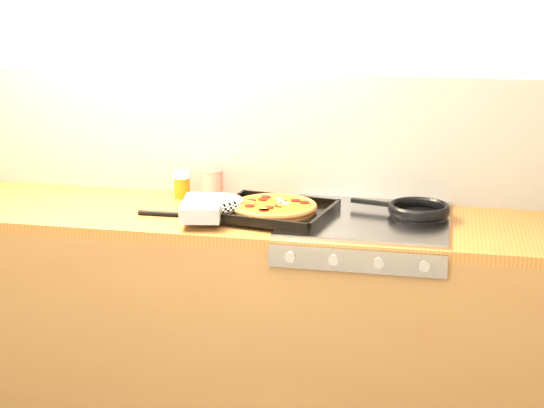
% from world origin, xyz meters
% --- Properties ---
extents(room_shell, '(3.20, 3.20, 3.20)m').
position_xyz_m(room_shell, '(0.00, 1.39, 1.15)').
color(room_shell, white).
rests_on(room_shell, ground).
extents(counter_run, '(3.20, 0.62, 0.90)m').
position_xyz_m(counter_run, '(0.00, 1.10, 0.45)').
color(counter_run, brown).
rests_on(counter_run, ground).
extents(stovetop, '(0.60, 0.56, 0.02)m').
position_xyz_m(stovetop, '(0.45, 1.10, 0.91)').
color(stovetop, gray).
rests_on(stovetop, counter_run).
extents(pizza_on_tray, '(0.57, 0.45, 0.07)m').
position_xyz_m(pizza_on_tray, '(0.04, 1.04, 0.94)').
color(pizza_on_tray, black).
rests_on(pizza_on_tray, stovetop).
extents(frying_pan, '(0.40, 0.27, 0.04)m').
position_xyz_m(frying_pan, '(0.63, 1.16, 0.94)').
color(frying_pan, black).
rests_on(frying_pan, stovetop).
extents(tomato_can, '(0.10, 0.10, 0.12)m').
position_xyz_m(tomato_can, '(-0.19, 1.28, 0.96)').
color(tomato_can, '#A4160D').
rests_on(tomato_can, counter_run).
extents(juice_glass, '(0.08, 0.08, 0.11)m').
position_xyz_m(juice_glass, '(-0.31, 1.27, 0.96)').
color(juice_glass, '#ED5C0D').
rests_on(juice_glass, counter_run).
extents(wooden_spoon, '(0.29, 0.12, 0.02)m').
position_xyz_m(wooden_spoon, '(0.15, 1.30, 0.91)').
color(wooden_spoon, '#A97547').
rests_on(wooden_spoon, counter_run).
extents(black_spatula, '(0.28, 0.09, 0.02)m').
position_xyz_m(black_spatula, '(-0.25, 1.01, 0.91)').
color(black_spatula, black).
rests_on(black_spatula, counter_run).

